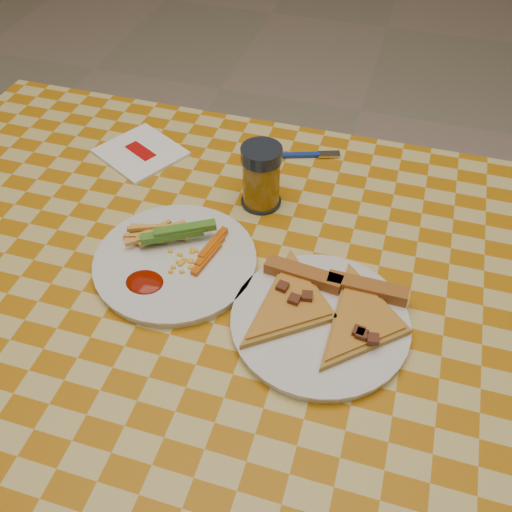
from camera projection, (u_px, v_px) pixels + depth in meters
The scene contains 9 objects.
ground at pixel (240, 490), 1.38m from camera, with size 8.00×8.00×0.00m, color #BAAF96.
table at pixel (231, 318), 0.89m from camera, with size 1.28×0.88×0.76m.
plate_left at pixel (176, 262), 0.87m from camera, with size 0.24×0.24×0.01m, color silver.
plate_right at pixel (320, 323), 0.79m from camera, with size 0.24×0.24×0.01m, color silver.
fries_veggies at pixel (173, 247), 0.86m from camera, with size 0.17×0.16×0.04m.
pizza_slices at pixel (326, 308), 0.79m from camera, with size 0.25×0.23×0.02m.
drink_glass at pixel (261, 177), 0.93m from camera, with size 0.07×0.07×0.11m.
napkin at pixel (141, 152), 1.07m from camera, with size 0.18×0.18×0.01m.
fork at pixel (306, 155), 1.06m from camera, with size 0.13×0.06×0.01m.
Camera 1 is at (0.19, -0.52, 1.39)m, focal length 40.00 mm.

